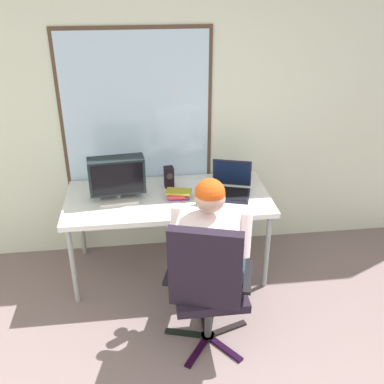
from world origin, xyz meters
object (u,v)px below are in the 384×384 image
object	(u,v)px
person_seated	(211,250)
desk_speaker	(169,177)
office_chair	(207,282)
book_stack	(178,194)
desk	(168,201)
laptop	(231,184)
crt_monitor	(117,177)
wine_glass	(201,194)

from	to	relation	value
person_seated	desk_speaker	xyz separation A→B (m)	(-0.22, 0.87, 0.16)
office_chair	book_stack	distance (m)	0.92
desk	laptop	distance (m)	0.53
person_seated	office_chair	bearing A→B (deg)	-104.94
desk	desk_speaker	distance (m)	0.22
crt_monitor	desk_speaker	bearing A→B (deg)	22.52
desk	office_chair	world-z (taller)	office_chair
laptop	desk_speaker	world-z (taller)	laptop
office_chair	desk_speaker	xyz separation A→B (m)	(-0.15, 1.12, 0.23)
office_chair	wine_glass	bearing A→B (deg)	84.78
desk	desk_speaker	xyz separation A→B (m)	(0.02, 0.18, 0.14)
laptop	book_stack	bearing A→B (deg)	-172.03
book_stack	desk_speaker	bearing A→B (deg)	103.72
person_seated	desk_speaker	bearing A→B (deg)	103.99
office_chair	crt_monitor	size ratio (longest dim) A/B	2.31
desk	wine_glass	xyz separation A→B (m)	(0.24, -0.18, 0.14)
wine_glass	crt_monitor	bearing A→B (deg)	163.74
desk	desk_speaker	world-z (taller)	desk_speaker
crt_monitor	laptop	world-z (taller)	crt_monitor
crt_monitor	laptop	bearing A→B (deg)	0.76
office_chair	desk_speaker	size ratio (longest dim) A/B	5.86
office_chair	crt_monitor	distance (m)	1.15
office_chair	person_seated	distance (m)	0.27
person_seated	wine_glass	world-z (taller)	person_seated
laptop	book_stack	xyz separation A→B (m)	(-0.44, -0.06, -0.03)
desk	office_chair	xyz separation A→B (m)	(0.17, -0.94, -0.09)
desk	desk_speaker	size ratio (longest dim) A/B	9.32
wine_glass	desk_speaker	world-z (taller)	desk_speaker
book_stack	person_seated	bearing A→B (deg)	-75.92
person_seated	wine_glass	size ratio (longest dim) A/B	8.78
office_chair	desk_speaker	distance (m)	1.15
desk_speaker	book_stack	size ratio (longest dim) A/B	0.80
crt_monitor	laptop	size ratio (longest dim) A/B	1.13
office_chair	wine_glass	size ratio (longest dim) A/B	7.31
person_seated	book_stack	distance (m)	0.68
office_chair	desk_speaker	bearing A→B (deg)	97.59
office_chair	desk_speaker	world-z (taller)	office_chair
office_chair	laptop	bearing A→B (deg)	70.48
laptop	wine_glass	world-z (taller)	laptop
person_seated	wine_glass	xyz separation A→B (m)	(0.00, 0.51, 0.16)
crt_monitor	wine_glass	world-z (taller)	crt_monitor
desk_speaker	desk	bearing A→B (deg)	-97.98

